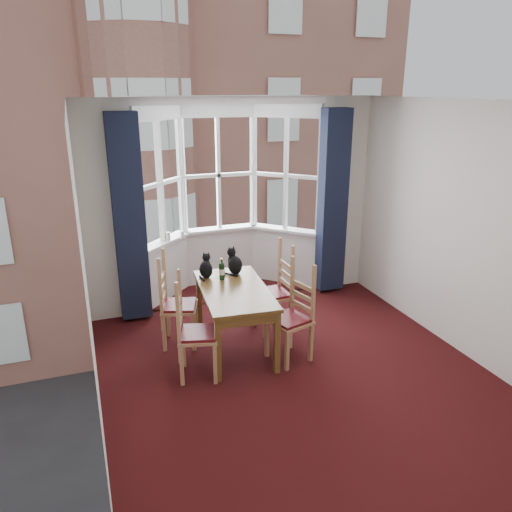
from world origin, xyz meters
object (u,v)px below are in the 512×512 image
chair_left_near (189,335)px  chair_right_near (296,319)px  cat_right (235,263)px  wine_bottle (222,270)px  chair_left_far (172,307)px  cat_left (206,268)px  candle_tall (168,236)px  candle_short (182,235)px  dining_table (234,296)px  chair_right_far (279,294)px

chair_left_near → chair_right_near: 1.20m
cat_right → wine_bottle: size_ratio=1.27×
chair_left_near → chair_left_far: size_ratio=1.00×
cat_left → candle_tall: bearing=99.5°
wine_bottle → candle_short: bearing=96.4°
dining_table → candle_tall: size_ratio=11.97×
chair_left_near → chair_left_far: 0.76m
chair_right_far → cat_left: bearing=170.4°
chair_right_far → chair_right_near: bearing=-97.5°
chair_left_far → candle_tall: bearing=80.2°
dining_table → wine_bottle: (-0.05, 0.31, 0.21)m
chair_left_near → cat_right: cat_right is taller
cat_left → cat_right: 0.36m
chair_right_near → cat_right: 1.06m
chair_right_far → cat_right: (-0.52, 0.16, 0.41)m
chair_right_near → chair_right_far: (0.09, 0.72, 0.00)m
cat_left → chair_right_near: bearing=-47.6°
cat_left → chair_right_far: bearing=-9.6°
chair_right_far → candle_tall: (-1.10, 1.42, 0.46)m
dining_table → chair_right_near: (0.58, -0.41, -0.19)m
candle_short → wine_bottle: bearing=-83.6°
chair_right_far → cat_left: (-0.88, 0.15, 0.40)m
cat_right → chair_left_far: bearing=-172.9°
chair_right_far → wine_bottle: size_ratio=3.53×
wine_bottle → candle_short: wine_bottle is taller
chair_right_near → dining_table: bearing=144.8°
candle_short → cat_right: bearing=-74.2°
dining_table → chair_left_near: 0.76m
cat_left → wine_bottle: (0.16, -0.14, 0.00)m
cat_right → candle_short: size_ratio=3.13×
chair_right_near → cat_left: (-0.79, 0.87, 0.40)m
chair_left_near → candle_tall: 2.18m
chair_left_far → wine_bottle: wine_bottle is taller
chair_left_near → cat_right: 1.23m
chair_right_near → chair_right_far: size_ratio=1.00×
dining_table → cat_right: size_ratio=4.29×
chair_right_far → wine_bottle: (-0.73, 0.01, 0.40)m
chair_right_far → candle_tall: 1.85m
candle_short → chair_left_near: bearing=-100.7°
cat_left → candle_short: bearing=90.3°
chair_right_far → cat_right: cat_right is taller
chair_right_far → candle_short: candle_short is taller
dining_table → chair_left_far: 0.77m
candle_tall → wine_bottle: bearing=-75.3°
cat_left → cat_right: size_ratio=0.90×
chair_right_near → candle_tall: size_ratio=7.71×
candle_tall → candle_short: 0.21m
chair_right_near → candle_tall: 2.40m
chair_right_near → candle_short: candle_short is taller
cat_right → candle_short: (-0.37, 1.29, 0.04)m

